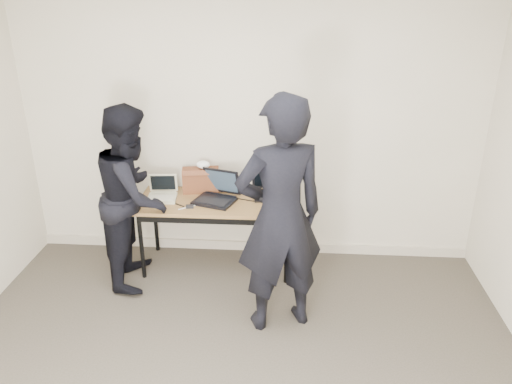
# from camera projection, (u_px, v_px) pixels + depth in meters

# --- Properties ---
(room) EXTENTS (4.60, 4.60, 2.80)m
(room) POSITION_uv_depth(u_px,v_px,m) (218.00, 239.00, 2.78)
(room) COLOR #423B32
(room) RESTS_ON ground
(desk) EXTENTS (1.50, 0.66, 0.72)m
(desk) POSITION_uv_depth(u_px,v_px,m) (216.00, 207.00, 4.81)
(desk) COLOR brown
(desk) RESTS_ON ground
(laptop_beige) EXTENTS (0.30, 0.29, 0.22)m
(laptop_beige) POSITION_uv_depth(u_px,v_px,m) (162.00, 194.00, 4.83)
(laptop_beige) COLOR beige
(laptop_beige) RESTS_ON desk
(laptop_center) EXTENTS (0.46, 0.45, 0.29)m
(laptop_center) POSITION_uv_depth(u_px,v_px,m) (217.00, 194.00, 4.79)
(laptop_center) COLOR black
(laptop_center) RESTS_ON desk
(laptop_right) EXTENTS (0.39, 0.38, 0.25)m
(laptop_right) POSITION_uv_depth(u_px,v_px,m) (271.00, 189.00, 4.91)
(laptop_right) COLOR black
(laptop_right) RESTS_ON desk
(leather_satchel) EXTENTS (0.38, 0.23, 0.25)m
(leather_satchel) POSITION_uv_depth(u_px,v_px,m) (201.00, 180.00, 4.96)
(leather_satchel) COLOR brown
(leather_satchel) RESTS_ON desk
(tissue) EXTENTS (0.13, 0.10, 0.08)m
(tissue) POSITION_uv_depth(u_px,v_px,m) (203.00, 165.00, 4.90)
(tissue) COLOR white
(tissue) RESTS_ON leather_satchel
(equipment_box) EXTENTS (0.29, 0.25, 0.16)m
(equipment_box) POSITION_uv_depth(u_px,v_px,m) (282.00, 187.00, 4.89)
(equipment_box) COLOR black
(equipment_box) RESTS_ON desk
(power_brick) EXTENTS (0.08, 0.06, 0.03)m
(power_brick) POSITION_uv_depth(u_px,v_px,m) (190.00, 206.00, 4.64)
(power_brick) COLOR black
(power_brick) RESTS_ON desk
(cables) EXTENTS (1.14, 0.50, 0.01)m
(cables) POSITION_uv_depth(u_px,v_px,m) (221.00, 201.00, 4.79)
(cables) COLOR black
(cables) RESTS_ON desk
(person_typist) EXTENTS (0.84, 0.69, 1.97)m
(person_typist) POSITION_uv_depth(u_px,v_px,m) (280.00, 217.00, 3.87)
(person_typist) COLOR black
(person_typist) RESTS_ON ground
(person_observer) EXTENTS (0.71, 0.88, 1.70)m
(person_observer) POSITION_uv_depth(u_px,v_px,m) (133.00, 196.00, 4.58)
(person_observer) COLOR black
(person_observer) RESTS_ON ground
(baseboard) EXTENTS (4.50, 0.03, 0.10)m
(baseboard) POSITION_uv_depth(u_px,v_px,m) (251.00, 246.00, 5.35)
(baseboard) COLOR #BCB09B
(baseboard) RESTS_ON ground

